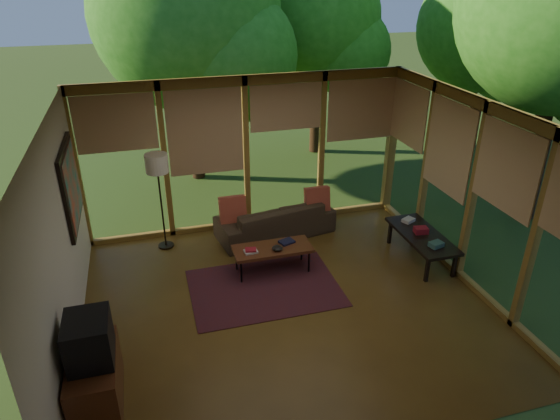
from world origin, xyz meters
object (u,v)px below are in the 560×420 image
object	(u,v)px
media_cabinet	(96,380)
coffee_table	(272,249)
television	(89,340)
floor_lamp	(157,169)
side_console	(422,237)
sofa	(275,219)

from	to	relation	value
media_cabinet	coffee_table	size ratio (longest dim) A/B	0.83
television	coffee_table	world-z (taller)	television
media_cabinet	television	xyz separation A→B (m)	(0.02, 0.00, 0.55)
floor_lamp	side_console	world-z (taller)	floor_lamp
media_cabinet	television	world-z (taller)	television
television	floor_lamp	size ratio (longest dim) A/B	0.33
sofa	floor_lamp	size ratio (longest dim) A/B	1.23
television	media_cabinet	bearing A→B (deg)	180.00
side_console	floor_lamp	bearing A→B (deg)	158.76
media_cabinet	coffee_table	xyz separation A→B (m)	(2.49, 1.98, 0.09)
sofa	floor_lamp	world-z (taller)	floor_lamp
side_console	coffee_table	bearing A→B (deg)	172.85
media_cabinet	television	distance (m)	0.55
side_console	sofa	bearing A→B (deg)	144.74
sofa	media_cabinet	size ratio (longest dim) A/B	2.02
television	floor_lamp	xyz separation A→B (m)	(0.93, 3.20, 0.56)
television	side_console	world-z (taller)	television
television	floor_lamp	distance (m)	3.38
side_console	media_cabinet	bearing A→B (deg)	-160.99
floor_lamp	coffee_table	xyz separation A→B (m)	(1.54, -1.23, -1.01)
media_cabinet	coffee_table	distance (m)	3.18
television	coffee_table	bearing A→B (deg)	38.65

